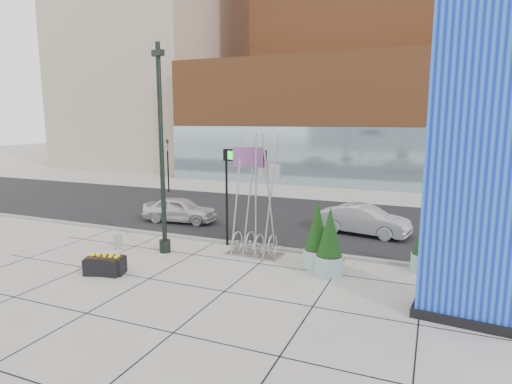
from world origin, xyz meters
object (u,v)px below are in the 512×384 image
at_px(lamp_post, 162,170).
at_px(overhead_street_sign, 242,164).
at_px(blue_pylon, 480,157).
at_px(public_art_sculpture, 255,224).
at_px(car_white_west, 180,210).
at_px(car_silver_mid, 364,220).
at_px(concrete_bollard, 118,242).

height_order(lamp_post, overhead_street_sign, lamp_post).
height_order(blue_pylon, public_art_sculpture, blue_pylon).
bearing_deg(overhead_street_sign, public_art_sculpture, -34.28).
distance_m(car_white_west, car_silver_mid, 9.88).
bearing_deg(concrete_bollard, overhead_street_sign, 25.87).
relative_size(lamp_post, public_art_sculpture, 1.69).
bearing_deg(overhead_street_sign, concrete_bollard, -148.70).
xyz_separation_m(lamp_post, public_art_sculpture, (3.69, 1.16, -2.20)).
bearing_deg(car_white_west, lamp_post, -161.09).
bearing_deg(blue_pylon, concrete_bollard, 179.51).
height_order(public_art_sculpture, car_white_west, public_art_sculpture).
bearing_deg(lamp_post, blue_pylon, -9.82).
xyz_separation_m(overhead_street_sign, car_white_west, (-5.13, 2.95, -3.04)).
bearing_deg(blue_pylon, public_art_sculpture, 164.17).
bearing_deg(lamp_post, car_white_west, 116.03).
bearing_deg(overhead_street_sign, car_white_west, 155.49).
height_order(concrete_bollard, car_silver_mid, car_silver_mid).
distance_m(lamp_post, public_art_sculpture, 4.45).
xyz_separation_m(blue_pylon, overhead_street_sign, (-8.78, 3.95, -0.88)).
height_order(lamp_post, car_white_west, lamp_post).
bearing_deg(car_silver_mid, overhead_street_sign, 142.82).
xyz_separation_m(blue_pylon, car_silver_mid, (-4.11, 8.18, -3.89)).
distance_m(public_art_sculpture, overhead_street_sign, 2.69).
bearing_deg(lamp_post, car_silver_mid, 39.89).
bearing_deg(public_art_sculpture, overhead_street_sign, 143.13).
distance_m(lamp_post, car_white_west, 6.16).
relative_size(blue_pylon, lamp_post, 1.10).
distance_m(blue_pylon, concrete_bollard, 14.41).
bearing_deg(car_silver_mid, car_white_west, 108.10).
bearing_deg(lamp_post, overhead_street_sign, 35.66).
distance_m(overhead_street_sign, car_white_west, 6.65).
xyz_separation_m(concrete_bollard, car_silver_mid, (9.55, 6.59, 0.40)).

